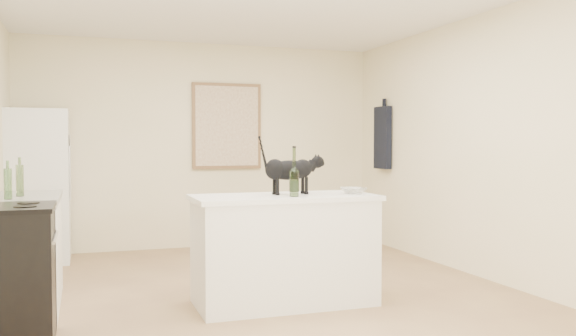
# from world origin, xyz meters

# --- Properties ---
(floor) EXTENTS (5.50, 5.50, 0.00)m
(floor) POSITION_xyz_m (0.00, 0.00, 0.00)
(floor) COLOR #A48457
(floor) RESTS_ON ground
(wall_back) EXTENTS (4.50, 0.00, 4.50)m
(wall_back) POSITION_xyz_m (0.00, 2.75, 1.30)
(wall_back) COLOR #F6E3BE
(wall_back) RESTS_ON ground
(wall_front) EXTENTS (4.50, 0.00, 4.50)m
(wall_front) POSITION_xyz_m (0.00, -2.75, 1.30)
(wall_front) COLOR #F6E3BE
(wall_front) RESTS_ON ground
(wall_right) EXTENTS (0.00, 5.50, 5.50)m
(wall_right) POSITION_xyz_m (2.25, 0.00, 1.30)
(wall_right) COLOR #F6E3BE
(wall_right) RESTS_ON ground
(island_base) EXTENTS (1.44, 0.67, 0.86)m
(island_base) POSITION_xyz_m (0.10, -0.20, 0.43)
(island_base) COLOR white
(island_base) RESTS_ON floor
(island_top) EXTENTS (1.50, 0.70, 0.04)m
(island_top) POSITION_xyz_m (0.10, -0.20, 0.88)
(island_top) COLOR white
(island_top) RESTS_ON island_base
(left_cabinets) EXTENTS (0.60, 1.40, 0.86)m
(left_cabinets) POSITION_xyz_m (-1.95, 0.30, 0.43)
(left_cabinets) COLOR white
(left_cabinets) RESTS_ON floor
(left_countertop) EXTENTS (0.62, 1.44, 0.04)m
(left_countertop) POSITION_xyz_m (-1.95, 0.30, 0.88)
(left_countertop) COLOR gray
(left_countertop) RESTS_ON left_cabinets
(stove) EXTENTS (0.60, 0.60, 0.90)m
(stove) POSITION_xyz_m (-1.95, -0.60, 0.45)
(stove) COLOR black
(stove) RESTS_ON floor
(fridge) EXTENTS (0.68, 0.68, 1.70)m
(fridge) POSITION_xyz_m (-1.95, 2.35, 0.85)
(fridge) COLOR white
(fridge) RESTS_ON floor
(artwork_frame) EXTENTS (0.90, 0.03, 1.10)m
(artwork_frame) POSITION_xyz_m (0.30, 2.72, 1.55)
(artwork_frame) COLOR brown
(artwork_frame) RESTS_ON wall_back
(artwork_canvas) EXTENTS (0.82, 0.00, 1.02)m
(artwork_canvas) POSITION_xyz_m (0.30, 2.70, 1.55)
(artwork_canvas) COLOR beige
(artwork_canvas) RESTS_ON wall_back
(hanging_garment) EXTENTS (0.08, 0.34, 0.80)m
(hanging_garment) POSITION_xyz_m (2.19, 2.05, 1.40)
(hanging_garment) COLOR black
(hanging_garment) RESTS_ON wall_right
(black_cat) EXTENTS (0.52, 0.18, 0.36)m
(black_cat) POSITION_xyz_m (0.16, -0.15, 1.08)
(black_cat) COLOR black
(black_cat) RESTS_ON island_top
(wine_bottle) EXTENTS (0.08, 0.08, 0.35)m
(wine_bottle) POSITION_xyz_m (0.13, -0.35, 1.08)
(wine_bottle) COLOR #345823
(wine_bottle) RESTS_ON island_top
(glass_bowl) EXTENTS (0.27, 0.27, 0.05)m
(glass_bowl) POSITION_xyz_m (0.68, -0.30, 0.93)
(glass_bowl) COLOR white
(glass_bowl) RESTS_ON island_top
(fridge_paper) EXTENTS (0.02, 0.13, 0.17)m
(fridge_paper) POSITION_xyz_m (-1.60, 2.33, 1.33)
(fridge_paper) COLOR white
(fridge_paper) RESTS_ON fridge
(counter_bottle_cluster) EXTENTS (0.12, 0.31, 0.25)m
(counter_bottle_cluster) POSITION_xyz_m (-1.97, 0.26, 1.02)
(counter_bottle_cluster) COLOR #286221
(counter_bottle_cluster) RESTS_ON left_countertop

